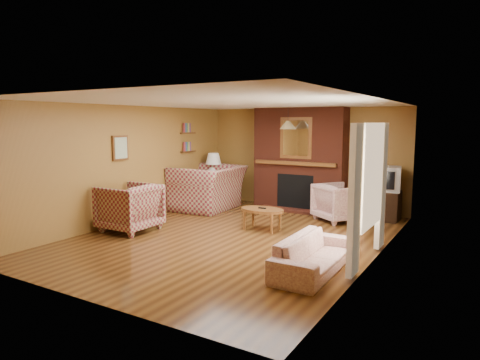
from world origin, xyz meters
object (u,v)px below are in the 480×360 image
Objects in this scene: fireplace at (299,160)px; coffee_table at (262,211)px; floral_sofa at (314,254)px; floral_armchair at (339,202)px; table_lamp at (213,165)px; crt_tv at (386,179)px; plaid_loveseat at (208,188)px; side_table at (214,191)px; tv_stand at (385,205)px; plaid_armchair at (129,207)px.

coffee_table is (0.21, -2.28, -0.81)m from fireplace.
coffee_table is at bearing -84.67° from fireplace.
floral_armchair is at bearing 11.69° from floral_sofa.
table_lamp is 4.17m from crt_tv.
floral_armchair is (3.08, 0.37, -0.12)m from plaid_loveseat.
floral_armchair is 1.12m from crt_tv.
side_table is at bearing 142.94° from coffee_table.
plaid_loveseat is 4.03m from crt_tv.
fireplace is at bearing 14.29° from side_table.
crt_tv reaches higher than floral_armchair.
coffee_table is 1.39× the size of tv_stand.
plaid_armchair is at bearing -139.54° from crt_tv.
table_lamp is at bearing 49.27° from floral_sofa.
fireplace is 4.48m from floral_sofa.
table_lamp is at bearing -165.71° from fireplace.
side_table is 4.16m from tv_stand.
side_table is (-3.33, 0.23, -0.07)m from floral_armchair.
floral_sofa is (1.90, -3.95, -0.94)m from fireplace.
crt_tv reaches higher than tv_stand.
floral_armchair is 1.32× the size of table_lamp.
fireplace is at bearing 95.33° from coffee_table.
side_table reaches higher than coffee_table.
crt_tv is at bearing 48.70° from coffee_table.
fireplace reaches higher than coffee_table.
coffee_table is at bearing 91.80° from floral_armchair.
floral_armchair is 3.33m from side_table.
coffee_table is at bearing -37.06° from table_lamp.
plaid_armchair is 3.07m from side_table.
table_lamp is (-0.15, 3.07, 0.55)m from plaid_armchair.
fireplace is at bearing 151.28° from plaid_armchair.
plaid_armchair is at bearing -148.61° from coffee_table.
tv_stand is (3.90, 0.95, -0.20)m from plaid_loveseat.
plaid_armchair is at bearing -87.20° from side_table.
table_lamp is (-3.33, 0.23, 0.61)m from floral_armchair.
side_table is at bearing -177.48° from plaid_armchair.
table_lamp is at bearing 31.59° from floral_armchair.
tv_stand reaches higher than floral_sofa.
table_lamp reaches higher than side_table.
floral_sofa is at bearing 84.59° from plaid_armchair.
floral_armchair is 1.82m from coffee_table.
side_table is 1.02× the size of tv_stand.
crt_tv is at bearing -5.30° from fireplace.
side_table is (-0.25, 0.60, -0.20)m from plaid_loveseat.
tv_stand reaches higher than coffee_table.
floral_armchair is at bearing -3.96° from table_lamp.
table_lamp is at bearing -161.62° from plaid_loveseat.
table_lamp is (-2.31, 1.75, 0.64)m from coffee_table.
side_table is (-0.15, 3.07, -0.13)m from plaid_armchair.
fireplace reaches higher than crt_tv.
floral_sofa is at bearing 137.51° from floral_armchair.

